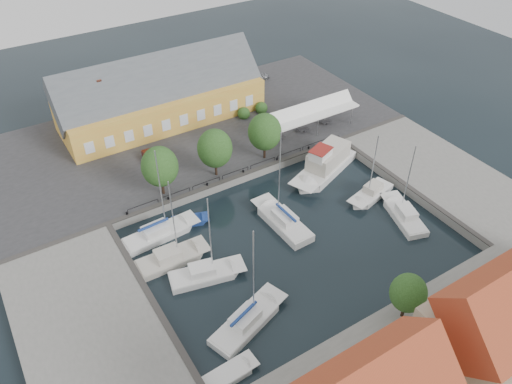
% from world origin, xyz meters
% --- Properties ---
extents(ground, '(140.00, 140.00, 0.00)m').
position_xyz_m(ground, '(0.00, 0.00, 0.00)').
color(ground, black).
rests_on(ground, ground).
extents(north_quay, '(56.00, 26.00, 1.00)m').
position_xyz_m(north_quay, '(0.00, 23.00, 0.50)').
color(north_quay, '#2D2D30').
rests_on(north_quay, ground).
extents(west_quay, '(12.00, 24.00, 1.00)m').
position_xyz_m(west_quay, '(-22.00, -2.00, 0.50)').
color(west_quay, slate).
rests_on(west_quay, ground).
extents(east_quay, '(12.00, 24.00, 1.00)m').
position_xyz_m(east_quay, '(22.00, -2.00, 0.50)').
color(east_quay, slate).
rests_on(east_quay, ground).
extents(south_bank, '(56.00, 14.00, 1.00)m').
position_xyz_m(south_bank, '(0.00, -21.00, 0.50)').
color(south_bank, slate).
rests_on(south_bank, ground).
extents(quay_edge_fittings, '(56.00, 24.72, 0.40)m').
position_xyz_m(quay_edge_fittings, '(0.02, 4.75, 1.06)').
color(quay_edge_fittings, '#383533').
rests_on(quay_edge_fittings, north_quay).
extents(warehouse, '(28.56, 14.00, 9.55)m').
position_xyz_m(warehouse, '(-2.60, 28.36, 4.43)').
color(warehouse, gold).
rests_on(warehouse, north_quay).
extents(tent_canopy, '(14.00, 4.00, 2.83)m').
position_xyz_m(tent_canopy, '(14.00, 14.50, 3.68)').
color(tent_canopy, white).
rests_on(tent_canopy, north_quay).
extents(quay_trees, '(18.20, 4.20, 6.30)m').
position_xyz_m(quay_trees, '(-2.00, 12.00, 4.88)').
color(quay_trees, black).
rests_on(quay_trees, north_quay).
extents(car_silver, '(3.82, 1.63, 1.28)m').
position_xyz_m(car_silver, '(16.25, 31.43, 1.64)').
color(car_silver, '#95979C').
rests_on(car_silver, north_quay).
extents(car_red, '(1.57, 3.70, 1.19)m').
position_xyz_m(car_red, '(-7.77, 18.98, 1.59)').
color(car_red, '#551813').
rests_on(car_red, north_quay).
extents(center_sailboat, '(2.88, 8.94, 12.15)m').
position_xyz_m(center_sailboat, '(0.41, 1.07, 0.36)').
color(center_sailboat, silver).
rests_on(center_sailboat, ground).
extents(trawler, '(11.63, 7.19, 5.00)m').
position_xyz_m(trawler, '(10.62, 6.55, 1.02)').
color(trawler, silver).
rests_on(trawler, ground).
extents(east_boat_b, '(6.99, 3.76, 9.44)m').
position_xyz_m(east_boat_b, '(12.18, -0.34, 0.26)').
color(east_boat_b, silver).
rests_on(east_boat_b, ground).
extents(east_boat_c, '(4.50, 7.87, 9.85)m').
position_xyz_m(east_boat_c, '(12.66, -5.23, 0.26)').
color(east_boat_c, silver).
rests_on(east_boat_c, ground).
extents(west_boat_a, '(8.75, 2.92, 11.40)m').
position_xyz_m(west_boat_a, '(-11.96, 6.54, 0.27)').
color(west_boat_a, silver).
rests_on(west_boat_a, ground).
extents(west_boat_b, '(7.78, 2.83, 10.58)m').
position_xyz_m(west_boat_b, '(-12.42, 2.45, 0.26)').
color(west_boat_b, beige).
rests_on(west_boat_b, ground).
extents(west_boat_c, '(7.91, 4.06, 10.43)m').
position_xyz_m(west_boat_c, '(-10.43, -1.31, 0.26)').
color(west_boat_c, silver).
rests_on(west_boat_c, ground).
extents(west_boat_d, '(8.81, 5.17, 11.41)m').
position_xyz_m(west_boat_d, '(-9.79, -8.32, 0.27)').
color(west_boat_d, silver).
rests_on(west_boat_d, ground).
extents(launch_sw, '(4.90, 2.03, 0.98)m').
position_xyz_m(launch_sw, '(-13.71, -11.93, 0.09)').
color(launch_sw, silver).
rests_on(launch_sw, ground).
extents(launch_nw, '(4.52, 3.01, 0.88)m').
position_xyz_m(launch_nw, '(-8.17, 6.94, 0.09)').
color(launch_nw, navy).
rests_on(launch_nw, ground).
extents(townhouses, '(36.30, 8.50, 12.00)m').
position_xyz_m(townhouses, '(1.93, -23.24, 5.82)').
color(townhouses, tan).
rests_on(townhouses, south_bank).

